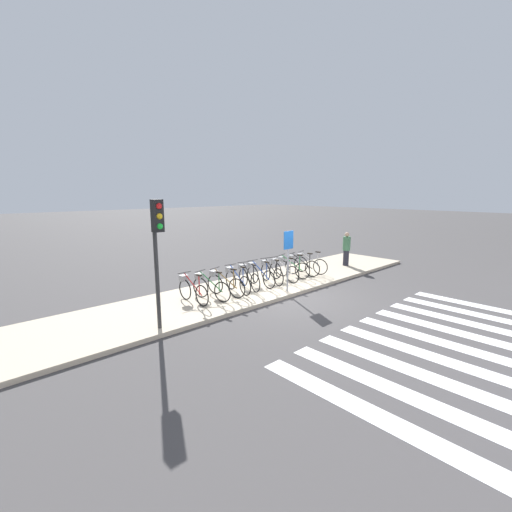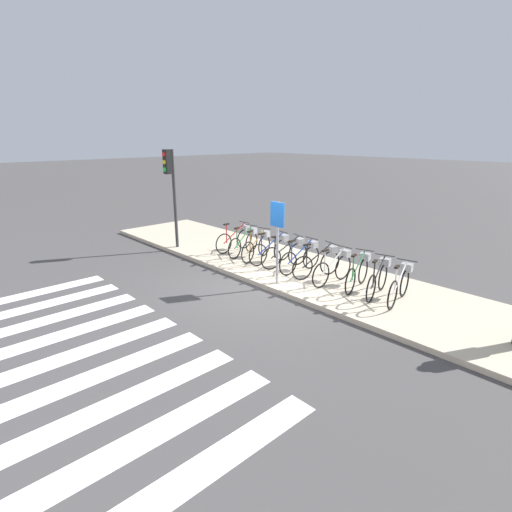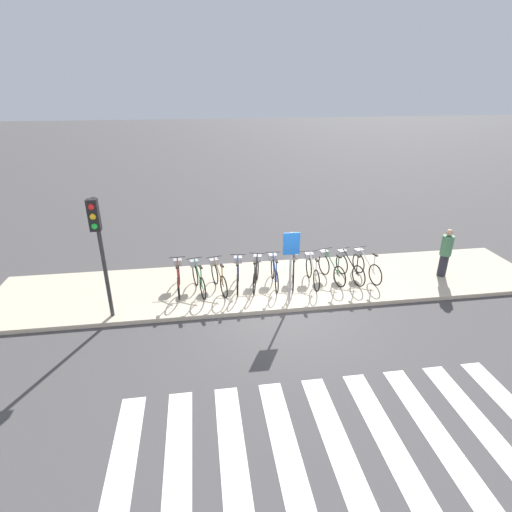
# 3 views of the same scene
# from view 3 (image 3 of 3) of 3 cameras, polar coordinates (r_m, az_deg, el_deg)

# --- Properties ---
(ground_plane) EXTENTS (120.00, 120.00, 0.00)m
(ground_plane) POSITION_cam_3_polar(r_m,az_deg,el_deg) (10.87, 4.14, -8.09)
(ground_plane) COLOR #423F3F
(sidewalk) EXTENTS (16.26, 3.12, 0.12)m
(sidewalk) POSITION_cam_3_polar(r_m,az_deg,el_deg) (12.17, 2.60, -4.02)
(sidewalk) COLOR #B7A88E
(sidewalk) RESTS_ON ground_plane
(parked_bicycle_0) EXTENTS (0.46, 1.54, 0.95)m
(parked_bicycle_0) POSITION_cam_3_polar(r_m,az_deg,el_deg) (11.76, -11.03, -2.87)
(parked_bicycle_0) COLOR black
(parked_bicycle_0) RESTS_ON sidewalk
(parked_bicycle_1) EXTENTS (0.52, 1.51, 0.95)m
(parked_bicycle_1) POSITION_cam_3_polar(r_m,az_deg,el_deg) (11.62, -8.30, -2.99)
(parked_bicycle_1) COLOR black
(parked_bicycle_1) RESTS_ON sidewalk
(parked_bicycle_2) EXTENTS (0.53, 1.50, 0.95)m
(parked_bicycle_2) POSITION_cam_3_polar(r_m,az_deg,el_deg) (11.63, -5.45, -2.80)
(parked_bicycle_2) COLOR black
(parked_bicycle_2) RESTS_ON sidewalk
(parked_bicycle_3) EXTENTS (0.46, 1.53, 0.95)m
(parked_bicycle_3) POSITION_cam_3_polar(r_m,az_deg,el_deg) (11.72, -2.61, -2.51)
(parked_bicycle_3) COLOR black
(parked_bicycle_3) RESTS_ON sidewalk
(parked_bicycle_4) EXTENTS (0.54, 1.50, 0.95)m
(parked_bicycle_4) POSITION_cam_3_polar(r_m,az_deg,el_deg) (11.80, 0.03, -2.29)
(parked_bicycle_4) COLOR black
(parked_bicycle_4) RESTS_ON sidewalk
(parked_bicycle_5) EXTENTS (0.46, 1.54, 0.95)m
(parked_bicycle_5) POSITION_cam_3_polar(r_m,az_deg,el_deg) (11.89, 2.61, -2.10)
(parked_bicycle_5) COLOR black
(parked_bicycle_5) RESTS_ON sidewalk
(parked_bicycle_6) EXTENTS (0.53, 1.50, 0.95)m
(parked_bicycle_6) POSITION_cam_3_polar(r_m,az_deg,el_deg) (12.01, 5.38, -1.92)
(parked_bicycle_6) COLOR black
(parked_bicycle_6) RESTS_ON sidewalk
(parked_bicycle_7) EXTENTS (0.46, 1.54, 0.95)m
(parked_bicycle_7) POSITION_cam_3_polar(r_m,az_deg,el_deg) (12.07, 7.99, -1.91)
(parked_bicycle_7) COLOR black
(parked_bicycle_7) RESTS_ON sidewalk
(parked_bicycle_8) EXTENTS (0.53, 1.50, 0.95)m
(parked_bicycle_8) POSITION_cam_3_polar(r_m,az_deg,el_deg) (12.36, 10.53, -1.45)
(parked_bicycle_8) COLOR black
(parked_bicycle_8) RESTS_ON sidewalk
(parked_bicycle_9) EXTENTS (0.53, 1.50, 0.95)m
(parked_bicycle_9) POSITION_cam_3_polar(r_m,az_deg,el_deg) (12.51, 13.06, -1.36)
(parked_bicycle_9) COLOR black
(parked_bicycle_9) RESTS_ON sidewalk
(parked_bicycle_10) EXTENTS (0.49, 1.51, 0.95)m
(parked_bicycle_10) POSITION_cam_3_polar(r_m,az_deg,el_deg) (12.71, 15.32, -1.19)
(parked_bicycle_10) COLOR black
(parked_bicycle_10) RESTS_ON sidewalk
(pedestrian) EXTENTS (0.34, 0.34, 1.53)m
(pedestrian) POSITION_cam_3_polar(r_m,az_deg,el_deg) (13.53, 25.46, 0.52)
(pedestrian) COLOR #23232D
(pedestrian) RESTS_ON sidewalk
(traffic_light) EXTENTS (0.24, 0.40, 3.17)m
(traffic_light) POSITION_cam_3_polar(r_m,az_deg,el_deg) (10.10, -21.66, 2.84)
(traffic_light) COLOR #2D2D2D
(traffic_light) RESTS_ON sidewalk
(sign_post) EXTENTS (0.44, 0.07, 2.06)m
(sign_post) POSITION_cam_3_polar(r_m,az_deg,el_deg) (10.45, 5.01, -0.02)
(sign_post) COLOR #99999E
(sign_post) RESTS_ON sidewalk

